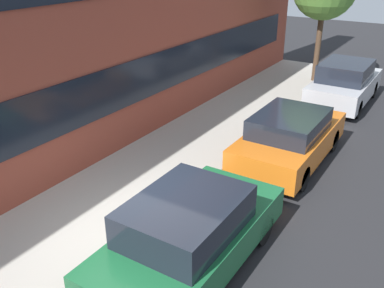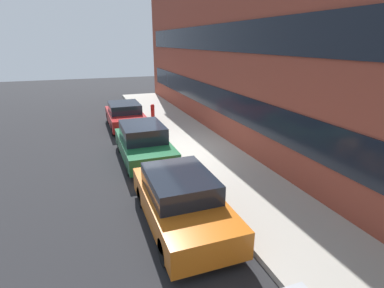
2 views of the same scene
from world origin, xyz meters
The scene contains 7 objects.
ground_plane centered at (0.00, 0.00, 0.00)m, with size 56.00×56.00×0.00m, color #232326.
sidewalk_strip centered at (0.00, 1.36, 0.07)m, with size 28.00×2.71×0.15m.
rowhouse_facade centered at (0.00, 3.16, 4.02)m, with size 28.00×1.02×8.02m.
parked_car_red centered at (-4.71, -1.05, 0.63)m, with size 3.82×1.70×1.25m.
parked_car_green centered at (0.10, -1.05, 0.67)m, with size 3.84×1.69×1.35m.
parked_car_orange centered at (4.63, -1.05, 0.65)m, with size 3.83×1.67×1.30m.
fire_hydrant centered at (-5.55, 0.59, 0.55)m, with size 0.55×0.31×0.80m.
Camera 2 is at (10.68, -2.98, 4.26)m, focal length 28.00 mm.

